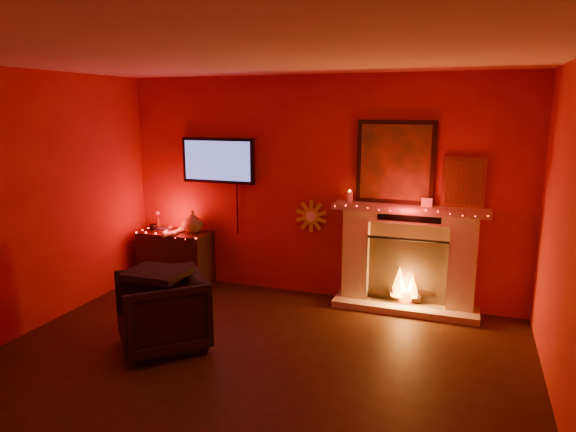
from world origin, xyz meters
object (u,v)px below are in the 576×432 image
at_px(fireplace, 407,248).
at_px(console_table, 177,254).
at_px(sunburst_clock, 311,216).
at_px(armchair, 162,311).
at_px(tv, 218,161).

relative_size(fireplace, console_table, 2.19).
height_order(sunburst_clock, armchair, sunburst_clock).
bearing_deg(fireplace, sunburst_clock, 175.63).
relative_size(fireplace, tv, 1.76).
bearing_deg(console_table, fireplace, 2.42).
bearing_deg(fireplace, armchair, -139.04).
height_order(fireplace, console_table, fireplace).
xyz_separation_m(tv, sunburst_clock, (1.25, 0.03, -0.65)).
bearing_deg(armchair, fireplace, 87.79).
relative_size(tv, console_table, 1.25).
xyz_separation_m(fireplace, console_table, (-3.00, -0.13, -0.33)).
bearing_deg(tv, sunburst_clock, 1.24).
bearing_deg(armchair, tv, 146.68).
relative_size(fireplace, sunburst_clock, 5.45).
distance_m(console_table, armchair, 1.92).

